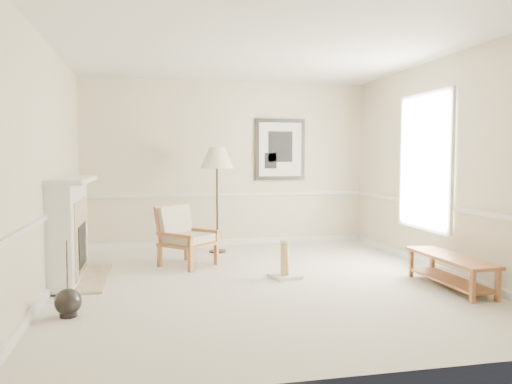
% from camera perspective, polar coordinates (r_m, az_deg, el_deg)
% --- Properties ---
extents(ground, '(5.50, 5.50, 0.00)m').
position_cam_1_polar(ground, '(6.33, 0.64, -10.28)').
color(ground, silver).
rests_on(ground, ground).
extents(room, '(5.04, 5.54, 2.92)m').
position_cam_1_polar(room, '(6.25, 1.74, 6.78)').
color(room, beige).
rests_on(room, ground).
extents(fireplace, '(0.64, 1.64, 1.31)m').
position_cam_1_polar(fireplace, '(6.72, -20.48, -4.13)').
color(fireplace, white).
rests_on(fireplace, ground).
extents(floor_vase, '(0.26, 0.26, 0.76)m').
position_cam_1_polar(floor_vase, '(5.32, -20.69, -11.76)').
color(floor_vase, black).
rests_on(floor_vase, ground).
extents(armchair, '(0.95, 0.95, 0.87)m').
position_cam_1_polar(armchair, '(7.30, -8.35, -4.67)').
color(armchair, brown).
rests_on(armchair, ground).
extents(floor_lamp, '(0.54, 0.54, 1.72)m').
position_cam_1_polar(floor_lamp, '(8.15, -4.47, 3.56)').
color(floor_lamp, black).
rests_on(floor_lamp, ground).
extents(bench, '(0.43, 1.37, 0.39)m').
position_cam_1_polar(bench, '(6.45, 21.35, -7.94)').
color(bench, brown).
rests_on(bench, ground).
extents(scratching_post, '(0.42, 0.42, 0.50)m').
position_cam_1_polar(scratching_post, '(6.52, 3.32, -8.46)').
color(scratching_post, beige).
rests_on(scratching_post, ground).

